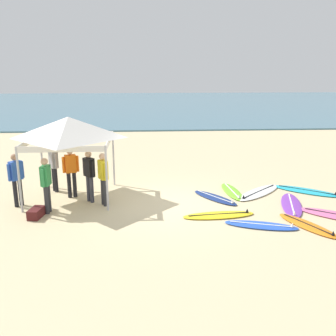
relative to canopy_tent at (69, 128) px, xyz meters
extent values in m
plane|color=beige|center=(3.14, -0.94, -2.38)|extent=(80.00, 80.00, 0.00)
cube|color=teal|center=(3.14, 31.17, -2.33)|extent=(80.00, 36.00, 0.10)
cylinder|color=#B7B7BC|center=(-1.30, -1.30, -1.36)|extent=(0.07, 0.07, 2.05)
cylinder|color=#B7B7BC|center=(1.30, -1.30, -1.36)|extent=(0.07, 0.07, 2.05)
cylinder|color=#B7B7BC|center=(-1.30, 1.30, -1.36)|extent=(0.07, 0.07, 2.05)
cylinder|color=#B7B7BC|center=(1.30, 1.30, -1.36)|extent=(0.07, 0.07, 2.05)
cube|color=white|center=(0.00, -1.30, -0.42)|extent=(2.61, 0.03, 0.18)
cube|color=white|center=(0.00, 1.30, -0.42)|extent=(2.61, 0.03, 0.18)
cube|color=white|center=(-1.30, 0.00, -0.42)|extent=(0.03, 2.61, 0.18)
cube|color=white|center=(1.30, 0.00, -0.42)|extent=(0.03, 2.61, 0.18)
pyramid|color=white|center=(0.00, 0.00, 0.02)|extent=(2.73, 2.73, 0.70)
ellipsoid|color=#23B2CC|center=(8.20, 0.06, -2.35)|extent=(2.27, 1.86, 0.07)
cube|color=black|center=(8.20, 0.06, -2.31)|extent=(1.65, 1.18, 0.01)
cone|color=black|center=(8.99, -0.49, -2.25)|extent=(0.09, 0.09, 0.12)
ellipsoid|color=yellow|center=(4.64, -1.99, -2.35)|extent=(2.22, 0.80, 0.07)
cube|color=black|center=(4.64, -1.99, -2.31)|extent=(1.84, 0.23, 0.01)
cone|color=black|center=(5.53, -1.90, -2.25)|extent=(0.09, 0.09, 0.12)
ellipsoid|color=white|center=(6.46, 0.01, -2.35)|extent=(2.20, 2.11, 0.07)
cube|color=black|center=(6.46, 0.01, -2.31)|extent=(1.52, 1.42, 0.01)
cone|color=black|center=(5.74, -0.66, -2.25)|extent=(0.09, 0.09, 0.12)
ellipsoid|color=orange|center=(6.98, -2.88, -2.35)|extent=(1.39, 2.01, 0.07)
cube|color=black|center=(6.98, -2.88, -2.31)|extent=(0.82, 1.52, 0.01)
cone|color=black|center=(7.36, -3.60, -2.25)|extent=(0.09, 0.09, 0.12)
ellipsoid|color=purple|center=(7.14, -1.28, -2.35)|extent=(1.23, 2.38, 0.07)
cube|color=white|center=(7.14, -1.28, -2.31)|extent=(0.58, 1.89, 0.01)
cone|color=white|center=(6.88, -2.18, -2.25)|extent=(0.09, 0.09, 0.12)
ellipsoid|color=navy|center=(4.81, -0.45, -2.35)|extent=(1.53, 1.83, 0.07)
cube|color=white|center=(4.81, -0.45, -2.31)|extent=(0.98, 1.33, 0.01)
cone|color=white|center=(5.27, -1.08, -2.25)|extent=(0.09, 0.09, 0.12)
ellipsoid|color=#7AD12D|center=(5.53, 0.16, -2.35)|extent=(0.68, 1.95, 0.07)
cube|color=white|center=(5.53, 0.16, -2.31)|extent=(0.18, 1.63, 0.01)
cone|color=white|center=(5.59, -0.62, -2.25)|extent=(0.09, 0.09, 0.12)
ellipsoid|color=blue|center=(5.69, -2.80, -2.35)|extent=(2.09, 1.10, 0.07)
cube|color=white|center=(5.69, -2.80, -2.31)|extent=(1.66, 0.54, 0.01)
cone|color=white|center=(6.49, -3.04, -2.25)|extent=(0.09, 0.09, 0.12)
cylinder|color=black|center=(-0.79, 0.75, -1.94)|extent=(0.13, 0.13, 0.88)
cylinder|color=black|center=(-0.69, 0.60, -1.94)|extent=(0.13, 0.13, 0.88)
cube|color=gray|center=(-0.74, 0.67, -1.20)|extent=(0.38, 0.42, 0.60)
sphere|color=#9E7051|center=(-0.74, 0.67, -0.78)|extent=(0.21, 0.21, 0.21)
cylinder|color=gray|center=(-0.86, 0.87, -1.22)|extent=(0.09, 0.09, 0.54)
cylinder|color=gray|center=(-0.61, 0.48, -1.22)|extent=(0.09, 0.09, 0.54)
cylinder|color=#383842|center=(0.72, -0.55, -1.94)|extent=(0.13, 0.13, 0.88)
cylinder|color=#383842|center=(0.60, -0.41, -1.94)|extent=(0.13, 0.13, 0.88)
cube|color=black|center=(0.66, -0.48, -1.20)|extent=(0.41, 0.41, 0.60)
sphere|color=tan|center=(0.66, -0.48, -0.78)|extent=(0.21, 0.21, 0.21)
cylinder|color=black|center=(0.81, -0.65, -1.22)|extent=(0.09, 0.09, 0.54)
cylinder|color=black|center=(0.50, -0.31, -1.22)|extent=(0.09, 0.09, 0.54)
cylinder|color=#2D2D33|center=(-0.51, -1.46, -1.94)|extent=(0.13, 0.13, 0.88)
cylinder|color=#2D2D33|center=(-0.49, -1.28, -1.94)|extent=(0.13, 0.13, 0.88)
cube|color=#2D8C47|center=(-0.50, -1.37, -1.20)|extent=(0.26, 0.38, 0.60)
sphere|color=tan|center=(-0.50, -1.37, -0.78)|extent=(0.21, 0.21, 0.21)
cylinder|color=#2D8C47|center=(-0.53, -1.60, -1.22)|extent=(0.09, 0.09, 0.54)
cylinder|color=#2D8C47|center=(-0.47, -1.15, -1.22)|extent=(0.09, 0.09, 0.54)
cylinder|color=black|center=(-0.10, -0.03, -1.94)|extent=(0.13, 0.13, 0.88)
cylinder|color=black|center=(0.07, 0.03, -1.94)|extent=(0.13, 0.13, 0.88)
cube|color=orange|center=(-0.02, 0.00, -1.20)|extent=(0.41, 0.32, 0.60)
sphere|color=tan|center=(-0.02, 0.00, -0.78)|extent=(0.21, 0.21, 0.21)
cylinder|color=orange|center=(-0.24, -0.07, -1.22)|extent=(0.09, 0.09, 0.54)
cylinder|color=orange|center=(0.20, 0.07, -1.22)|extent=(0.09, 0.09, 0.54)
cylinder|color=black|center=(-1.63, -0.82, -1.94)|extent=(0.13, 0.13, 0.88)
cylinder|color=black|center=(-1.51, -0.68, -1.94)|extent=(0.13, 0.13, 0.88)
cube|color=#2851B2|center=(-1.57, -0.75, -1.20)|extent=(0.40, 0.42, 0.60)
sphere|color=#9E7051|center=(-1.57, -0.75, -0.78)|extent=(0.21, 0.21, 0.21)
cylinder|color=#2851B2|center=(-1.72, -0.93, -1.22)|extent=(0.09, 0.09, 0.54)
cylinder|color=#2851B2|center=(-1.42, -0.58, -1.22)|extent=(0.09, 0.09, 0.54)
cylinder|color=#2D2D33|center=(1.19, -0.91, -1.94)|extent=(0.13, 0.13, 0.88)
cylinder|color=#2D2D33|center=(1.11, -0.75, -1.94)|extent=(0.13, 0.13, 0.88)
cube|color=yellow|center=(1.15, -0.83, -1.20)|extent=(0.36, 0.42, 0.60)
sphere|color=tan|center=(1.15, -0.83, -0.78)|extent=(0.21, 0.21, 0.21)
cylinder|color=yellow|center=(1.25, -1.04, -1.22)|extent=(0.09, 0.09, 0.54)
cylinder|color=yellow|center=(1.04, -0.62, -1.22)|extent=(0.09, 0.09, 0.54)
cube|color=#4C1919|center=(-0.77, -1.75, -2.24)|extent=(0.41, 0.64, 0.28)
camera|label=1|loc=(2.50, -12.43, 1.97)|focal=40.54mm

